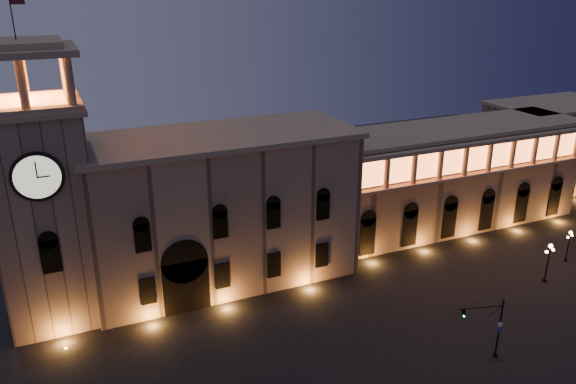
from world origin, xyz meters
The scene contains 8 objects.
ground centered at (0.00, 0.00, 0.00)m, with size 160.00×160.00×0.00m, color black.
government_building centered at (-2.08, 21.93, 8.77)m, with size 30.80×12.80×17.60m.
clock_tower centered at (-20.50, 20.98, 12.50)m, with size 9.80×9.80×32.40m.
colonnade_wing centered at (32.00, 23.92, 7.33)m, with size 40.60×11.50×14.50m.
secondary_building centered at (58.00, 30.00, 7.00)m, with size 20.00×12.00×14.00m, color #896E58.
traffic_light centered at (16.05, -3.03, 3.25)m, with size 4.38×1.38×6.19m.
street_lamp_near centered at (32.27, 5.40, 2.90)m, with size 1.69×0.50×4.86m.
street_lamp_far centered at (38.76, 8.14, 2.47)m, with size 1.41×0.53×4.15m.
Camera 1 is at (-18.95, -35.81, 33.47)m, focal length 35.00 mm.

